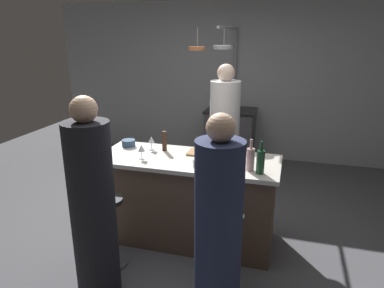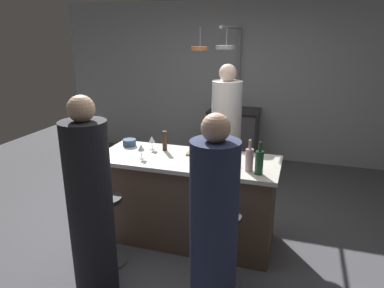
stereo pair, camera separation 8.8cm
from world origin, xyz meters
The scene contains 19 objects.
ground_plane centered at (0.00, 0.00, 0.00)m, with size 9.00×9.00×0.00m, color #4C4C51.
back_wall centered at (0.00, 2.85, 1.30)m, with size 6.40×0.16×2.60m, color #9EA3A8.
kitchen_island centered at (0.00, 0.00, 0.45)m, with size 1.80×0.72×0.90m.
stove_range centered at (0.00, 2.45, 0.45)m, with size 0.80×0.64×0.89m.
chef centered at (0.17, 1.02, 0.81)m, with size 0.37×0.37×1.74m.
bar_stool_left centered at (-0.55, -0.62, 0.38)m, with size 0.28×0.28×0.68m.
guest_left centered at (-0.47, -0.99, 0.77)m, with size 0.35×0.35×1.66m.
bar_stool_right centered at (0.52, -0.62, 0.38)m, with size 0.28×0.28×0.68m.
guest_right centered at (0.52, -1.00, 0.74)m, with size 0.34×0.34×1.60m.
overhead_pot_rack centered at (-0.05, 1.99, 1.63)m, with size 0.59×1.45×2.17m.
cutting_board centered at (0.12, 0.17, 0.91)m, with size 0.32×0.22×0.02m, color #997047.
pepper_mill centered at (-0.30, 0.15, 1.01)m, with size 0.05×0.05×0.21m, color #382319.
wine_bottle_green centered at (0.72, -0.21, 1.01)m, with size 0.07×0.07×0.30m.
wine_bottle_amber centered at (0.34, 0.18, 1.02)m, with size 0.07×0.07×0.30m.
wine_bottle_rose centered at (0.63, -0.16, 1.01)m, with size 0.07×0.07×0.29m.
wine_glass_by_chef centered at (-0.43, -0.15, 1.01)m, with size 0.07×0.07×0.15m.
wine_glass_near_right_guest centered at (-0.44, 0.14, 1.01)m, with size 0.07×0.07×0.15m.
mixing_bowl_steel centered at (0.19, -0.20, 0.94)m, with size 0.16×0.16×0.08m, color #B7B7BC.
mixing_bowl_blue centered at (-0.73, 0.19, 0.94)m, with size 0.14×0.14×0.07m, color #334C6B.
Camera 1 is at (0.94, -3.12, 2.08)m, focal length 32.82 mm.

